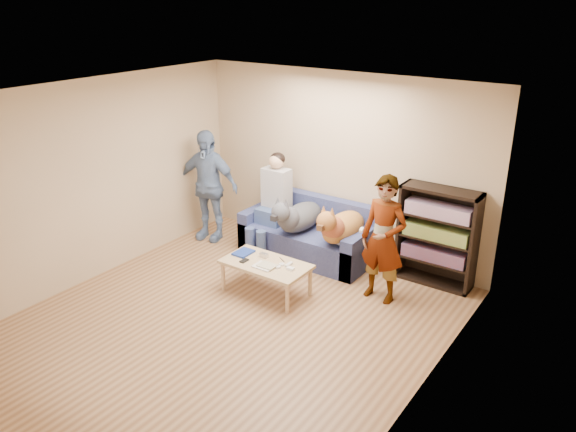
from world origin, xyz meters
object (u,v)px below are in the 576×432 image
Objects in this scene: person_standing_left at (208,185)px; person_seated at (273,199)px; person_standing_right at (383,239)px; dog_tan at (340,226)px; bookshelf at (438,234)px; dog_gray at (297,217)px; sofa at (309,236)px; coffee_table at (266,266)px; notebook_blue at (243,253)px; camera_silver at (264,255)px.

person_seated is (1.04, 0.24, -0.08)m from person_standing_left.
person_standing_right is 1.36× the size of dog_tan.
dog_gray is at bearing -166.74° from bookshelf.
coffee_table is (0.17, -1.26, 0.09)m from sofa.
dog_gray is at bearing 170.21° from person_standing_right.
person_standing_left is 1.07m from person_seated.
person_seated is at bearing 1.50° from person_standing_left.
person_seated reaches higher than sofa.
person_standing_left reaches higher than sofa.
camera_silver is (0.28, 0.07, 0.01)m from notebook_blue.
sofa is 1.86m from bookshelf.
person_seated is 1.17× the size of dog_gray.
dog_gray is (-0.12, 0.93, 0.20)m from camera_silver.
person_standing_left is (-3.01, 0.19, 0.06)m from person_standing_right.
camera_silver is (1.64, -0.77, -0.41)m from person_standing_left.
person_seated is 1.40m from coffee_table.
sofa is (-0.05, 1.14, -0.16)m from camera_silver.
person_standing_right is 1.49m from coffee_table.
camera_silver is at bearing -141.95° from bookshelf.
person_standing_left is 1.45× the size of dog_tan.
notebook_blue is 0.21× the size of dog_gray.
coffee_table is (0.72, -1.13, -0.40)m from person_seated.
sofa is 0.73m from dog_tan.
camera_silver is at bearing -59.29° from person_seated.
person_standing_right is at bearing -21.39° from sofa.
dog_gray is at bearing 102.70° from coffee_table.
dog_tan is 1.20m from coffee_table.
person_seated is (-0.32, 1.08, 0.34)m from notebook_blue.
sofa is 0.42m from dog_gray.
person_seated is at bearing 171.11° from person_standing_right.
camera_silver is 0.07× the size of person_seated.
bookshelf is at bearing 42.41° from coffee_table.
dog_gray is at bearing -177.72° from dog_tan.
person_standing_right is at bearing 23.25° from camera_silver.
person_standing_right reaches higher than camera_silver.
person_seated is 2.39m from bookshelf.
camera_silver is 1.13m from dog_tan.
person_standing_right reaches higher than coffee_table.
person_seated is at bearing 120.71° from camera_silver.
notebook_blue is 1.18m from person_seated.
person_seated is (-0.60, 1.01, 0.33)m from camera_silver.
camera_silver is at bearing -120.29° from dog_tan.
notebook_blue reaches higher than coffee_table.
person_seated is (-0.56, -0.13, 0.49)m from sofa.
person_standing_left is 1.55× the size of coffee_table.
person_seated reaches higher than coffee_table.
person_standing_right is 1.27× the size of dog_gray.
person_seated is at bearing 177.36° from dog_tan.
coffee_table is at bearing -57.51° from person_seated.
notebook_blue is 1.04m from dog_gray.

